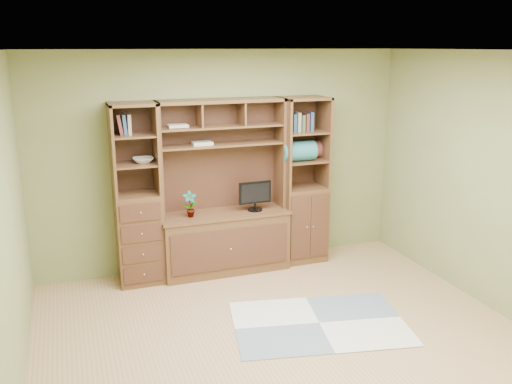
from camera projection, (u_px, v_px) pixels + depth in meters
name	position (u px, v px, depth m)	size (l,w,h in m)	color
room	(288.00, 205.00, 4.69)	(4.60, 4.10, 2.64)	tan
center_hutch	(224.00, 188.00, 6.32)	(1.54, 0.53, 2.05)	#53341D
left_tower	(137.00, 195.00, 6.03)	(0.50, 0.45, 2.05)	#53341D
right_tower	(303.00, 181.00, 6.69)	(0.55, 0.45, 2.05)	#53341D
rug	(319.00, 323.00, 5.31)	(1.67, 1.11, 0.01)	#9DA2A2
monitor	(255.00, 191.00, 6.42)	(0.40, 0.18, 0.49)	black
orchid	(190.00, 204.00, 6.19)	(0.16, 0.11, 0.31)	#AD4A3A
magazines	(202.00, 143.00, 6.19)	(0.23, 0.17, 0.03)	#BAAF9E
bowl	(143.00, 160.00, 5.96)	(0.23, 0.23, 0.06)	beige
blanket_teal	(298.00, 151.00, 6.51)	(0.41, 0.24, 0.24)	#276567
blanket_red	(309.00, 150.00, 6.70)	(0.37, 0.21, 0.21)	brown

